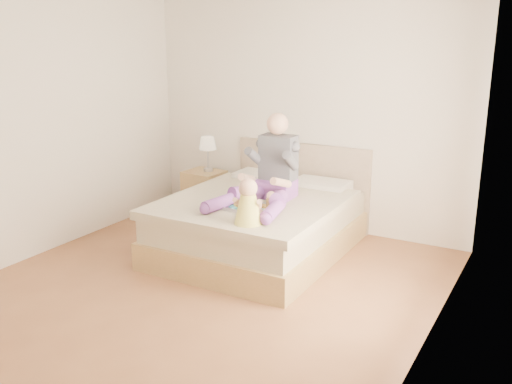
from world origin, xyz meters
The scene contains 7 objects.
room centered at (0.08, 0.01, 1.51)m, with size 4.02×4.22×2.71m.
bed centered at (0.00, 1.08, 0.32)m, with size 1.70×2.18×1.00m.
nightstand centered at (-1.26, 1.83, 0.28)m, with size 0.49×0.44×0.56m.
lamp centered at (-1.21, 1.86, 0.90)m, with size 0.22×0.22×0.44m.
adult centered at (0.16, 0.96, 0.87)m, with size 0.77×1.08×0.90m.
tray centered at (0.14, 0.59, 0.64)m, with size 0.49×0.40×0.13m.
baby centered at (0.33, 0.22, 0.78)m, with size 0.28×0.38×0.42m.
Camera 1 is at (2.78, -3.99, 2.27)m, focal length 40.00 mm.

